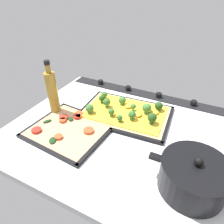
% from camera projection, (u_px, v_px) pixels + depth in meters
% --- Properties ---
extents(ground_plane, '(0.84, 0.71, 0.03)m').
position_uv_depth(ground_plane, '(117.00, 131.00, 0.81)').
color(ground_plane, silver).
extents(stove_control_panel, '(0.81, 0.07, 0.03)m').
position_uv_depth(stove_control_panel, '(143.00, 93.00, 1.04)').
color(stove_control_panel, black).
rests_on(stove_control_panel, ground_plane).
extents(baking_tray_front, '(0.40, 0.29, 0.01)m').
position_uv_depth(baking_tray_front, '(125.00, 114.00, 0.88)').
color(baking_tray_front, black).
rests_on(baking_tray_front, ground_plane).
extents(broccoli_pizza, '(0.38, 0.26, 0.06)m').
position_uv_depth(broccoli_pizza, '(126.00, 111.00, 0.87)').
color(broccoli_pizza, tan).
rests_on(broccoli_pizza, baking_tray_front).
extents(baking_tray_back, '(0.31, 0.29, 0.01)m').
position_uv_depth(baking_tray_back, '(69.00, 130.00, 0.79)').
color(baking_tray_back, black).
rests_on(baking_tray_back, ground_plane).
extents(veggie_pizza_back, '(0.29, 0.26, 0.02)m').
position_uv_depth(veggie_pizza_back, '(69.00, 128.00, 0.79)').
color(veggie_pizza_back, tan).
rests_on(veggie_pizza_back, baking_tray_back).
extents(cooking_pot, '(0.26, 0.19, 0.12)m').
position_uv_depth(cooking_pot, '(193.00, 176.00, 0.55)').
color(cooking_pot, black).
rests_on(cooking_pot, ground_plane).
extents(oil_bottle, '(0.04, 0.04, 0.24)m').
position_uv_depth(oil_bottle, '(53.00, 93.00, 0.84)').
color(oil_bottle, olive).
rests_on(oil_bottle, ground_plane).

